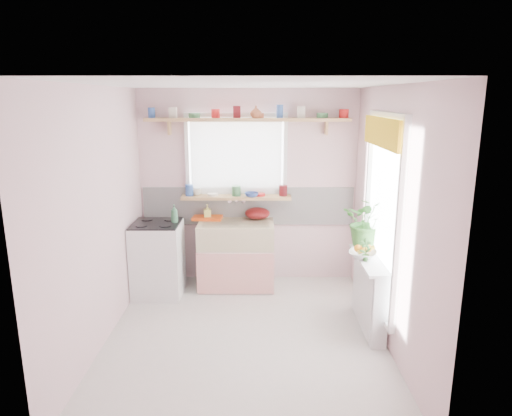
{
  "coord_description": "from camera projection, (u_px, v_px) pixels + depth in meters",
  "views": [
    {
      "loc": [
        0.13,
        -4.23,
        2.38
      ],
      "look_at": [
        0.11,
        0.55,
        1.22
      ],
      "focal_mm": 32.0,
      "sensor_mm": 36.0,
      "label": 1
    }
  ],
  "objects": [
    {
      "name": "colander",
      "position": [
        257.0,
        213.0,
        5.91
      ],
      "size": [
        0.43,
        0.43,
        0.15
      ],
      "primitive_type": "ellipsoid",
      "rotation": [
        0.0,
        0.0,
        -0.42
      ],
      "color": "#5B0F10",
      "rests_on": "sink_unit"
    },
    {
      "name": "dish_tray",
      "position": [
        208.0,
        217.0,
        5.93
      ],
      "size": [
        0.39,
        0.31,
        0.04
      ],
      "primitive_type": "cube",
      "rotation": [
        0.0,
        0.0,
        -0.07
      ],
      "color": "#F55615",
      "rests_on": "sink_unit"
    },
    {
      "name": "fruit_bowl",
      "position": [
        363.0,
        254.0,
        4.7
      ],
      "size": [
        0.36,
        0.36,
        0.07
      ],
      "primitive_type": "imported",
      "rotation": [
        0.0,
        0.0,
        -0.32
      ],
      "color": "silver",
      "rests_on": "radiator_ledge"
    },
    {
      "name": "windowsill",
      "position": [
        236.0,
        197.0,
        5.84
      ],
      "size": [
        1.4,
        0.22,
        0.04
      ],
      "primitive_type": "cube",
      "color": "tan",
      "rests_on": "room"
    },
    {
      "name": "herb_pot",
      "position": [
        366.0,
        250.0,
        4.58
      ],
      "size": [
        0.13,
        0.09,
        0.23
      ],
      "primitive_type": "imported",
      "rotation": [
        0.0,
        0.0,
        -0.05
      ],
      "color": "#2D5C24",
      "rests_on": "radiator_ledge"
    },
    {
      "name": "shelf_crockery",
      "position": [
        246.0,
        113.0,
        5.59
      ],
      "size": [
        2.47,
        0.11,
        0.12
      ],
      "color": "#3359A5",
      "rests_on": "pine_shelf"
    },
    {
      "name": "radiator_ledge",
      "position": [
        370.0,
        293.0,
        4.77
      ],
      "size": [
        0.22,
        0.95,
        0.78
      ],
      "color": "white",
      "rests_on": "ground"
    },
    {
      "name": "sink_unit",
      "position": [
        236.0,
        254.0,
        5.83
      ],
      "size": [
        0.95,
        0.65,
        1.11
      ],
      "color": "white",
      "rests_on": "ground"
    },
    {
      "name": "sill_crockery",
      "position": [
        236.0,
        191.0,
        5.83
      ],
      "size": [
        1.35,
        0.11,
        0.12
      ],
      "color": "#3359A5",
      "rests_on": "windowsill"
    },
    {
      "name": "shelf_vase",
      "position": [
        256.0,
        112.0,
        5.52
      ],
      "size": [
        0.16,
        0.16,
        0.15
      ],
      "primitive_type": "imported",
      "rotation": [
        0.0,
        0.0,
        -0.16
      ],
      "color": "#9A502F",
      "rests_on": "pine_shelf"
    },
    {
      "name": "fruit",
      "position": [
        364.0,
        249.0,
        4.69
      ],
      "size": [
        0.2,
        0.14,
        0.1
      ],
      "color": "orange",
      "rests_on": "fruit_bowl"
    },
    {
      "name": "sill_cup",
      "position": [
        197.0,
        192.0,
        5.86
      ],
      "size": [
        0.13,
        0.13,
        0.09
      ],
      "primitive_type": "imported",
      "rotation": [
        0.0,
        0.0,
        -0.21
      ],
      "color": "beige",
      "rests_on": "windowsill"
    },
    {
      "name": "cooker",
      "position": [
        158.0,
        259.0,
        5.59
      ],
      "size": [
        0.58,
        0.58,
        0.93
      ],
      "color": "white",
      "rests_on": "ground"
    },
    {
      "name": "cooker_bottle",
      "position": [
        174.0,
        214.0,
        5.48
      ],
      "size": [
        0.11,
        0.11,
        0.22
      ],
      "primitive_type": "imported",
      "rotation": [
        0.0,
        0.0,
        0.43
      ],
      "color": "#3D7B55",
      "rests_on": "cooker"
    },
    {
      "name": "room",
      "position": [
        305.0,
        189.0,
        5.18
      ],
      "size": [
        3.2,
        3.2,
        3.2
      ],
      "color": "beige",
      "rests_on": "ground"
    },
    {
      "name": "pine_shelf",
      "position": [
        248.0,
        120.0,
        5.6
      ],
      "size": [
        2.52,
        0.24,
        0.04
      ],
      "primitive_type": "cube",
      "color": "tan",
      "rests_on": "room"
    },
    {
      "name": "jade_plant",
      "position": [
        367.0,
        222.0,
        5.0
      ],
      "size": [
        0.64,
        0.6,
        0.56
      ],
      "primitive_type": "imported",
      "rotation": [
        0.0,
        0.0,
        -0.38
      ],
      "color": "#37722D",
      "rests_on": "radiator_ledge"
    },
    {
      "name": "soap_bottle_sink",
      "position": [
        207.0,
        212.0,
        5.88
      ],
      "size": [
        0.1,
        0.1,
        0.2
      ],
      "primitive_type": "imported",
      "rotation": [
        0.0,
        0.0,
        0.17
      ],
      "color": "#D4D15E",
      "rests_on": "sink_unit"
    },
    {
      "name": "sill_bowl",
      "position": [
        252.0,
        195.0,
        5.77
      ],
      "size": [
        0.2,
        0.2,
        0.06
      ],
      "primitive_type": "imported",
      "rotation": [
        0.0,
        0.0,
        0.14
      ],
      "color": "#304F9F",
      "rests_on": "windowsill"
    }
  ]
}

